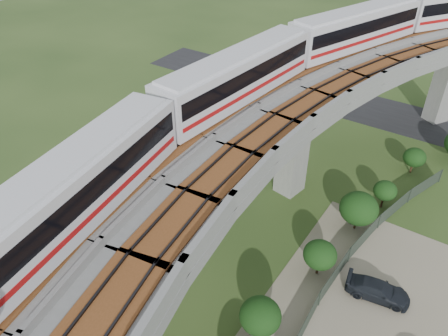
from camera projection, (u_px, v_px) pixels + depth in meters
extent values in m
plane|color=#2F491D|center=(217.00, 254.00, 33.81)|extent=(160.00, 160.00, 0.00)
cube|color=#232326|center=(354.00, 105.00, 54.08)|extent=(60.00, 8.00, 0.03)
cube|color=#99968E|center=(445.00, 86.00, 48.74)|extent=(2.86, 2.93, 8.40)
cube|color=#99968E|center=(293.00, 151.00, 37.99)|extent=(2.35, 2.51, 8.40)
cube|color=#99968E|center=(298.00, 102.00, 35.20)|extent=(7.31, 3.58, 1.20)
cube|color=#99968E|center=(122.00, 325.00, 23.91)|extent=(2.35, 2.51, 8.40)
cube|color=#99968E|center=(109.00, 266.00, 21.12)|extent=(7.31, 3.58, 1.20)
cube|color=gray|center=(419.00, 44.00, 43.13)|extent=(16.42, 20.91, 0.80)
cube|color=gray|center=(388.00, 23.00, 45.63)|extent=(8.66, 17.08, 1.00)
cube|color=brown|center=(403.00, 33.00, 44.41)|extent=(10.68, 18.08, 0.12)
cube|color=black|center=(403.00, 32.00, 44.34)|extent=(9.69, 17.59, 0.12)
cube|color=brown|center=(439.00, 47.00, 41.31)|extent=(10.68, 18.08, 0.12)
cube|color=black|center=(440.00, 45.00, 41.24)|extent=(9.69, 17.59, 0.12)
cube|color=gray|center=(290.00, 96.00, 33.84)|extent=(11.77, 20.03, 0.80)
cube|color=gray|center=(247.00, 70.00, 35.68)|extent=(3.22, 18.71, 1.00)
cube|color=gray|center=(340.00, 103.00, 30.96)|extent=(3.22, 18.71, 1.00)
cube|color=brown|center=(267.00, 82.00, 34.78)|extent=(5.44, 19.05, 0.12)
cube|color=black|center=(268.00, 81.00, 34.71)|extent=(4.35, 18.88, 0.12)
cube|color=brown|center=(314.00, 99.00, 32.37)|extent=(5.44, 19.05, 0.12)
cube|color=black|center=(315.00, 98.00, 32.30)|extent=(4.35, 18.88, 0.12)
cube|color=gray|center=(122.00, 233.00, 21.50)|extent=(11.77, 20.03, 0.80)
cube|color=gray|center=(50.00, 196.00, 22.46)|extent=(3.22, 18.71, 1.00)
cube|color=gray|center=(198.00, 247.00, 19.50)|extent=(3.22, 18.71, 1.00)
cube|color=brown|center=(84.00, 214.00, 21.99)|extent=(5.44, 19.05, 0.12)
cube|color=black|center=(84.00, 212.00, 21.92)|extent=(4.35, 18.88, 0.12)
cube|color=brown|center=(159.00, 240.00, 20.48)|extent=(5.44, 19.05, 0.12)
cube|color=black|center=(159.00, 238.00, 20.41)|extent=(4.35, 18.88, 0.12)
cube|color=silver|center=(71.00, 191.00, 20.62)|extent=(5.05, 15.24, 3.20)
cube|color=silver|center=(63.00, 162.00, 19.63)|extent=(4.40, 14.41, 0.22)
cube|color=black|center=(69.00, 184.00, 20.36)|extent=(5.02, 14.66, 1.15)
cube|color=#B51213|center=(74.00, 203.00, 21.06)|extent=(5.02, 14.66, 0.30)
cube|color=black|center=(77.00, 214.00, 21.47)|extent=(3.91, 12.89, 0.28)
cube|color=silver|center=(237.00, 76.00, 31.38)|extent=(4.05, 15.18, 3.20)
cube|color=silver|center=(238.00, 54.00, 30.39)|extent=(3.44, 14.39, 0.22)
cube|color=black|center=(237.00, 70.00, 31.11)|extent=(4.05, 14.59, 1.15)
cube|color=#B51213|center=(237.00, 86.00, 31.81)|extent=(4.05, 14.59, 0.30)
cube|color=black|center=(237.00, 95.00, 32.23)|extent=(3.05, 12.87, 0.28)
cube|color=silver|center=(356.00, 28.00, 40.14)|extent=(7.57, 15.04, 3.20)
cube|color=silver|center=(360.00, 9.00, 39.15)|extent=(6.81, 14.15, 0.22)
cube|color=black|center=(357.00, 23.00, 39.88)|extent=(7.42, 14.49, 1.15)
cube|color=#B51213|center=(355.00, 36.00, 40.58)|extent=(7.42, 14.49, 0.30)
cube|color=black|center=(353.00, 44.00, 40.99)|extent=(6.06, 12.65, 0.28)
cylinder|color=#2D382D|center=(441.00, 176.00, 40.88)|extent=(0.08, 0.08, 1.50)
cube|color=#2D382D|center=(425.00, 185.00, 39.71)|extent=(1.69, 4.77, 1.40)
cylinder|color=#2D382D|center=(410.00, 196.00, 38.46)|extent=(0.08, 0.08, 1.50)
cube|color=#2D382D|center=(394.00, 208.00, 37.14)|extent=(1.23, 4.91, 1.40)
cylinder|color=#2D382D|center=(379.00, 222.00, 35.75)|extent=(0.08, 0.08, 1.50)
cube|color=#2D382D|center=(364.00, 237.00, 34.28)|extent=(0.75, 4.99, 1.40)
cylinder|color=#2D382D|center=(350.00, 255.00, 32.76)|extent=(0.08, 0.08, 1.50)
cube|color=#2D382D|center=(335.00, 275.00, 31.17)|extent=(0.27, 5.04, 1.40)
cylinder|color=#2D382D|center=(320.00, 299.00, 29.53)|extent=(0.08, 0.08, 1.50)
cube|color=#2D382D|center=(305.00, 326.00, 27.83)|extent=(0.27, 5.04, 1.40)
cylinder|color=#382314|center=(411.00, 168.00, 42.31)|extent=(0.18, 0.18, 1.10)
ellipsoid|color=#113612|center=(415.00, 157.00, 41.61)|extent=(2.13, 2.13, 1.81)
cylinder|color=#382314|center=(382.00, 202.00, 38.03)|extent=(0.18, 0.18, 1.24)
ellipsoid|color=#113612|center=(385.00, 191.00, 37.32)|extent=(1.99, 1.99, 1.69)
cylinder|color=#382314|center=(355.00, 223.00, 35.82)|extent=(0.18, 0.18, 1.24)
ellipsoid|color=#113612|center=(359.00, 208.00, 34.92)|extent=(3.10, 3.10, 2.64)
cylinder|color=#382314|center=(318.00, 267.00, 31.95)|extent=(0.18, 0.18, 1.21)
ellipsoid|color=#113612|center=(320.00, 255.00, 31.17)|extent=(2.43, 2.43, 2.07)
cylinder|color=#382314|center=(259.00, 330.00, 27.68)|extent=(0.18, 0.18, 1.31)
ellipsoid|color=#113612|center=(260.00, 316.00, 26.84)|extent=(2.63, 2.63, 2.24)
imported|color=black|center=(378.00, 290.00, 30.20)|extent=(4.60, 2.50, 1.27)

